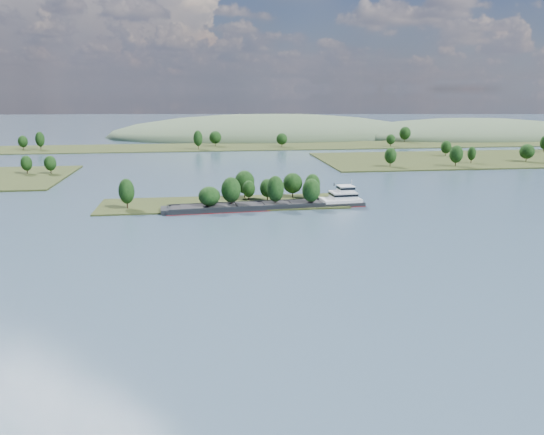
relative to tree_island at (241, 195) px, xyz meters
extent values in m
plane|color=#364C5D|center=(-7.32, -58.95, -3.98)|extent=(1800.00, 1800.00, 0.00)
cube|color=#293317|center=(-7.32, 1.05, -3.98)|extent=(100.00, 30.00, 1.20)
cylinder|color=black|center=(12.95, -8.98, -1.34)|extent=(0.50, 0.50, 4.07)
ellipsoid|color=black|center=(12.95, -8.98, 3.84)|extent=(6.90, 6.90, 10.48)
cylinder|color=black|center=(2.36, 10.33, -1.44)|extent=(0.50, 0.50, 3.89)
ellipsoid|color=black|center=(2.36, 10.33, 3.51)|extent=(8.56, 8.56, 10.00)
cylinder|color=black|center=(-4.48, -7.44, -1.41)|extent=(0.50, 0.50, 3.94)
ellipsoid|color=black|center=(-4.48, -7.44, 3.60)|extent=(7.74, 7.74, 10.13)
cylinder|color=black|center=(3.65, 4.96, -2.00)|extent=(0.50, 0.50, 2.75)
ellipsoid|color=black|center=(3.65, 4.96, 1.49)|extent=(5.48, 5.48, 7.07)
cylinder|color=black|center=(-13.08, -10.27, -1.91)|extent=(0.50, 0.50, 2.94)
ellipsoid|color=black|center=(-13.08, -10.27, 1.83)|extent=(8.44, 8.44, 7.56)
cylinder|color=black|center=(-44.98, -4.23, -1.44)|extent=(0.50, 0.50, 3.88)
ellipsoid|color=black|center=(-44.98, -4.23, 3.49)|extent=(6.18, 6.18, 9.97)
cylinder|color=black|center=(11.35, 3.18, -1.86)|extent=(0.50, 0.50, 3.03)
ellipsoid|color=black|center=(11.35, 3.18, 1.99)|extent=(6.54, 6.54, 7.79)
cylinder|color=black|center=(30.97, 5.53, -1.66)|extent=(0.50, 0.50, 3.45)
ellipsoid|color=black|center=(30.97, 5.53, 2.73)|extent=(6.66, 6.66, 8.87)
cylinder|color=black|center=(27.12, -10.25, -1.54)|extent=(0.50, 0.50, 3.67)
ellipsoid|color=black|center=(27.12, -10.25, 3.13)|extent=(7.31, 7.31, 9.44)
cylinder|color=black|center=(23.03, 9.00, -1.65)|extent=(0.50, 0.50, 3.46)
ellipsoid|color=black|center=(23.03, 9.00, 2.75)|extent=(8.44, 8.44, 8.90)
cylinder|color=black|center=(-97.91, 90.35, -1.56)|extent=(0.50, 0.50, 3.25)
ellipsoid|color=black|center=(-97.91, 90.35, 2.57)|extent=(6.54, 6.54, 8.35)
cylinder|color=black|center=(-110.76, 91.81, -1.55)|extent=(0.50, 0.50, 3.25)
ellipsoid|color=black|center=(-110.76, 91.81, 2.58)|extent=(6.04, 6.04, 8.36)
cylinder|color=black|center=(96.81, 91.39, -1.31)|extent=(0.50, 0.50, 3.74)
ellipsoid|color=black|center=(96.81, 91.39, 3.44)|extent=(7.26, 7.26, 9.61)
cylinder|color=black|center=(191.05, 101.00, -1.33)|extent=(0.50, 0.50, 3.69)
ellipsoid|color=black|center=(191.05, 101.00, 3.36)|extent=(9.32, 9.32, 9.50)
cylinder|color=black|center=(136.44, 87.54, -1.12)|extent=(0.50, 0.50, 4.13)
ellipsoid|color=black|center=(136.44, 87.54, 4.13)|extent=(8.08, 8.08, 10.61)
cylinder|color=black|center=(153.11, 100.15, -1.49)|extent=(0.50, 0.50, 3.38)
ellipsoid|color=black|center=(153.11, 100.15, 2.81)|extent=(5.25, 5.25, 8.70)
cylinder|color=black|center=(153.16, 136.01, -1.42)|extent=(0.50, 0.50, 3.52)
ellipsoid|color=black|center=(153.16, 136.01, 3.05)|extent=(7.23, 7.23, 9.05)
cylinder|color=black|center=(235.65, 148.95, -1.22)|extent=(0.50, 0.50, 3.92)
ellipsoid|color=black|center=(235.65, 148.95, 3.77)|extent=(6.03, 6.03, 10.09)
cube|color=#293317|center=(-7.32, 221.05, -3.98)|extent=(900.00, 60.00, 1.20)
cylinder|color=black|center=(-151.35, 219.48, -1.61)|extent=(0.50, 0.50, 3.55)
ellipsoid|color=black|center=(-151.35, 219.48, 2.90)|extent=(7.24, 7.24, 9.12)
cylinder|color=black|center=(138.02, 204.23, -1.76)|extent=(0.50, 0.50, 3.23)
ellipsoid|color=black|center=(138.02, 204.23, 2.34)|extent=(7.30, 7.30, 8.31)
cylinder|color=black|center=(-3.54, 224.57, -1.35)|extent=(0.50, 0.50, 4.05)
ellipsoid|color=black|center=(-3.54, 224.57, 3.80)|extent=(9.81, 9.81, 10.42)
cylinder|color=black|center=(162.49, 235.87, -1.16)|extent=(0.50, 0.50, 4.45)
ellipsoid|color=black|center=(162.49, 235.87, 4.50)|extent=(9.80, 9.80, 11.44)
cylinder|color=black|center=(-137.97, 217.21, -1.12)|extent=(0.50, 0.50, 4.53)
ellipsoid|color=black|center=(-137.97, 217.21, 4.64)|extent=(6.84, 6.84, 11.64)
cylinder|color=black|center=(49.53, 212.10, -1.57)|extent=(0.50, 0.50, 3.63)
ellipsoid|color=black|center=(49.53, 212.10, 3.05)|extent=(8.99, 8.99, 9.33)
cylinder|color=black|center=(-17.49, 204.26, -1.00)|extent=(0.50, 0.50, 4.76)
ellipsoid|color=black|center=(-17.49, 204.26, 5.05)|extent=(7.08, 7.08, 12.24)
ellipsoid|color=#42563B|center=(252.68, 291.05, -3.98)|extent=(260.00, 140.00, 36.00)
ellipsoid|color=#42563B|center=(52.68, 321.05, -3.98)|extent=(320.00, 160.00, 44.00)
cube|color=black|center=(9.68, -8.95, -3.49)|extent=(79.42, 15.39, 2.17)
cube|color=maroon|center=(9.68, -8.95, -3.93)|extent=(79.63, 15.60, 0.25)
cube|color=black|center=(1.47, -4.69, -2.11)|extent=(61.04, 4.70, 0.79)
cube|color=black|center=(2.15, -14.33, -2.11)|extent=(61.04, 4.70, 0.79)
cube|color=black|center=(1.81, -9.51, -2.25)|extent=(59.67, 13.02, 0.30)
cube|color=black|center=(-19.84, -11.03, -1.96)|extent=(9.43, 8.69, 0.35)
cube|color=black|center=(-9.01, -10.27, -1.96)|extent=(9.43, 8.69, 0.35)
cube|color=black|center=(1.81, -9.51, -1.96)|extent=(9.43, 8.69, 0.35)
cube|color=black|center=(12.64, -8.75, -1.96)|extent=(9.43, 8.69, 0.35)
cube|color=black|center=(23.46, -7.98, -1.96)|extent=(9.43, 8.69, 0.35)
cube|color=black|center=(-30.17, -11.76, -3.09)|extent=(3.58, 9.06, 1.97)
cylinder|color=black|center=(-29.19, -11.69, -1.71)|extent=(0.25, 0.25, 2.17)
cube|color=white|center=(40.19, -6.80, -1.81)|extent=(16.41, 10.56, 1.18)
cube|color=white|center=(41.17, -6.73, 0.16)|extent=(10.40, 8.57, 2.96)
cube|color=black|center=(41.17, -6.73, 0.56)|extent=(10.61, 8.78, 0.89)
cube|color=white|center=(42.16, -6.66, 2.73)|extent=(6.32, 6.32, 2.17)
cube|color=black|center=(42.16, -6.66, 3.12)|extent=(6.53, 6.53, 0.79)
cube|color=white|center=(42.16, -6.66, 3.91)|extent=(6.74, 6.74, 0.20)
cylinder|color=white|center=(44.62, -6.49, 5.10)|extent=(0.21, 0.21, 2.56)
cylinder|color=black|center=(38.01, -3.99, 4.11)|extent=(0.53, 0.53, 1.18)
camera|label=1|loc=(-15.95, -212.67, 42.17)|focal=35.00mm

